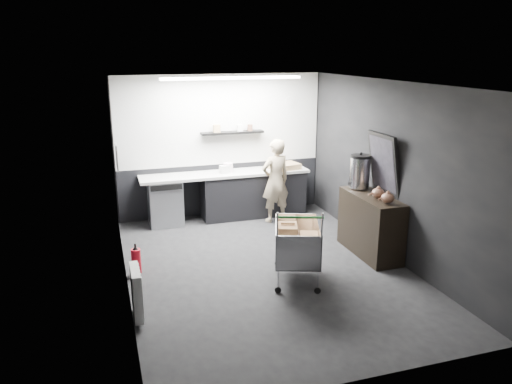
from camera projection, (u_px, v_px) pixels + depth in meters
name	position (u px, v px, depth m)	size (l,w,h in m)	color
floor	(266.00, 268.00, 7.42)	(5.50, 5.50, 0.00)	black
ceiling	(267.00, 83.00, 6.67)	(5.50, 5.50, 0.00)	silver
wall_back	(221.00, 146.00, 9.57)	(5.50, 5.50, 0.00)	black
wall_front	(364.00, 254.00, 4.53)	(5.50, 5.50, 0.00)	black
wall_left	(121.00, 192.00, 6.47)	(5.50, 5.50, 0.00)	black
wall_right	(390.00, 171.00, 7.63)	(5.50, 5.50, 0.00)	black
kitchen_wall_panel	(220.00, 120.00, 9.41)	(3.95, 0.02, 1.70)	silver
dado_panel	(222.00, 189.00, 9.78)	(3.95, 0.02, 1.00)	black
floating_shelf	(232.00, 133.00, 9.43)	(1.20, 0.22, 0.04)	black
wall_clock	(290.00, 102.00, 9.72)	(0.20, 0.20, 0.03)	silver
poster	(117.00, 157.00, 7.61)	(0.02, 0.30, 0.40)	silver
poster_red_band	(117.00, 153.00, 7.59)	(0.01, 0.22, 0.10)	red
radiator	(136.00, 292.00, 5.93)	(0.10, 0.50, 0.60)	silver
ceiling_strip	(232.00, 78.00, 8.38)	(2.40, 0.20, 0.04)	white
prep_counter	(233.00, 195.00, 9.55)	(3.20, 0.61, 0.90)	black
person	(275.00, 181.00, 9.25)	(0.57, 0.38, 1.57)	beige
shopping_cart	(297.00, 244.00, 6.92)	(0.92, 1.20, 1.12)	silver
sideboard	(370.00, 217.00, 7.83)	(0.55, 1.28, 1.92)	black
fire_extinguisher	(136.00, 260.00, 7.16)	(0.14, 0.14, 0.45)	red
cardboard_box	(284.00, 166.00, 9.67)	(0.54, 0.41, 0.11)	tan
pink_tub	(228.00, 168.00, 9.38)	(0.18, 0.18, 0.18)	white
white_container	(225.00, 169.00, 9.32)	(0.17, 0.13, 0.15)	silver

